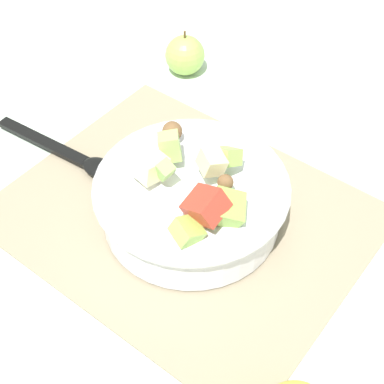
# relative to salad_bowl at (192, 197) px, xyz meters

# --- Properties ---
(ground_plane) EXTENTS (2.40, 2.40, 0.00)m
(ground_plane) POSITION_rel_salad_bowl_xyz_m (-0.01, -0.00, -0.05)
(ground_plane) COLOR silver
(placemat) EXTENTS (0.45, 0.36, 0.01)m
(placemat) POSITION_rel_salad_bowl_xyz_m (-0.01, -0.00, -0.04)
(placemat) COLOR gray
(placemat) RESTS_ON ground_plane
(salad_bowl) EXTENTS (0.24, 0.24, 0.11)m
(salad_bowl) POSITION_rel_salad_bowl_xyz_m (0.00, 0.00, 0.00)
(salad_bowl) COLOR white
(salad_bowl) RESTS_ON placemat
(serving_spoon) EXTENTS (0.22, 0.04, 0.01)m
(serving_spoon) POSITION_rel_salad_bowl_xyz_m (-0.20, -0.02, -0.03)
(serving_spoon) COLOR black
(serving_spoon) RESTS_ON placemat
(whole_apple) EXTENTS (0.07, 0.07, 0.08)m
(whole_apple) POSITION_rel_salad_bowl_xyz_m (-0.21, 0.25, -0.01)
(whole_apple) COLOR #9EC656
(whole_apple) RESTS_ON ground_plane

